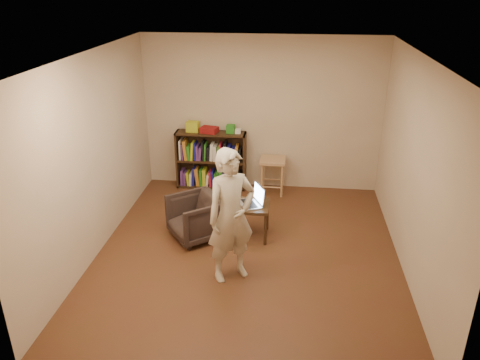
# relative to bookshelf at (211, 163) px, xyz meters

# --- Properties ---
(floor) EXTENTS (4.50, 4.50, 0.00)m
(floor) POSITION_rel_bookshelf_xyz_m (0.85, -2.09, -0.44)
(floor) COLOR #4E3119
(floor) RESTS_ON ground
(ceiling) EXTENTS (4.50, 4.50, 0.00)m
(ceiling) POSITION_rel_bookshelf_xyz_m (0.85, -2.09, 2.16)
(ceiling) COLOR white
(ceiling) RESTS_ON wall_back
(wall_back) EXTENTS (4.00, 0.00, 4.00)m
(wall_back) POSITION_rel_bookshelf_xyz_m (0.85, 0.16, 0.86)
(wall_back) COLOR beige
(wall_back) RESTS_ON floor
(wall_left) EXTENTS (0.00, 4.50, 4.50)m
(wall_left) POSITION_rel_bookshelf_xyz_m (-1.15, -2.09, 0.86)
(wall_left) COLOR beige
(wall_left) RESTS_ON floor
(wall_right) EXTENTS (0.00, 4.50, 4.50)m
(wall_right) POSITION_rel_bookshelf_xyz_m (2.85, -2.09, 0.86)
(wall_right) COLOR beige
(wall_right) RESTS_ON floor
(bookshelf) EXTENTS (1.20, 0.30, 1.00)m
(bookshelf) POSITION_rel_bookshelf_xyz_m (0.00, 0.00, 0.00)
(bookshelf) COLOR black
(bookshelf) RESTS_ON floor
(box_yellow) EXTENTS (0.22, 0.17, 0.17)m
(box_yellow) POSITION_rel_bookshelf_xyz_m (-0.31, 0.01, 0.65)
(box_yellow) COLOR #B4C122
(box_yellow) RESTS_ON bookshelf
(red_cloth) EXTENTS (0.32, 0.27, 0.09)m
(red_cloth) POSITION_rel_bookshelf_xyz_m (-0.02, -0.01, 0.61)
(red_cloth) COLOR maroon
(red_cloth) RESTS_ON bookshelf
(box_green) EXTENTS (0.14, 0.14, 0.14)m
(box_green) POSITION_rel_bookshelf_xyz_m (0.34, 0.01, 0.63)
(box_green) COLOR #287A20
(box_green) RESTS_ON bookshelf
(box_white) EXTENTS (0.09, 0.09, 0.07)m
(box_white) POSITION_rel_bookshelf_xyz_m (0.47, -0.00, 0.60)
(box_white) COLOR silver
(box_white) RESTS_ON bookshelf
(stool) EXTENTS (0.42, 0.42, 0.61)m
(stool) POSITION_rel_bookshelf_xyz_m (1.07, -0.14, 0.06)
(stool) COLOR #AE7A54
(stool) RESTS_ON floor
(armchair) EXTENTS (0.95, 0.94, 0.62)m
(armchair) POSITION_rel_bookshelf_xyz_m (0.08, -1.77, -0.13)
(armchair) COLOR #302320
(armchair) RESTS_ON floor
(side_table) EXTENTS (0.49, 0.49, 0.50)m
(side_table) POSITION_rel_bookshelf_xyz_m (0.85, -1.65, -0.02)
(side_table) COLOR black
(side_table) RESTS_ON floor
(laptop) EXTENTS (0.43, 0.46, 0.28)m
(laptop) POSITION_rel_bookshelf_xyz_m (0.87, -1.64, 0.13)
(laptop) COLOR silver
(laptop) RESTS_ON side_table
(person) EXTENTS (0.73, 0.67, 1.67)m
(person) POSITION_rel_bookshelf_xyz_m (0.70, -2.65, 0.39)
(person) COLOR beige
(person) RESTS_ON floor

